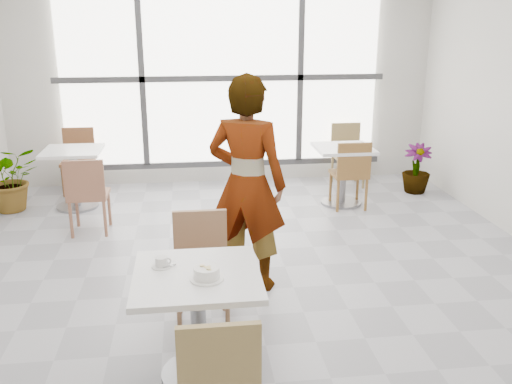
{
  "coord_description": "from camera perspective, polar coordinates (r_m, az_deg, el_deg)",
  "views": [
    {
      "loc": [
        -0.51,
        -4.34,
        2.28
      ],
      "look_at": [
        0.0,
        -0.3,
        1.0
      ],
      "focal_mm": 38.64,
      "sensor_mm": 36.0,
      "label": 1
    }
  ],
  "objects": [
    {
      "name": "floor",
      "position": [
        4.93,
        -0.44,
        -10.1
      ],
      "size": [
        7.0,
        7.0,
        0.0
      ],
      "primitive_type": "plane",
      "color": "#9E9EA5",
      "rests_on": "ground"
    },
    {
      "name": "wall_back",
      "position": [
        7.9,
        -3.53,
        11.73
      ],
      "size": [
        6.0,
        0.0,
        6.0
      ],
      "primitive_type": "plane",
      "rotation": [
        1.57,
        0.0,
        0.0
      ],
      "color": "silver",
      "rests_on": "ground"
    },
    {
      "name": "window",
      "position": [
        7.84,
        -3.5,
        11.68
      ],
      "size": [
        4.6,
        0.07,
        2.52
      ],
      "color": "white",
      "rests_on": "ground"
    },
    {
      "name": "main_table",
      "position": [
        3.63,
        -6.03,
        -11.6
      ],
      "size": [
        0.8,
        0.8,
        0.75
      ],
      "color": "white",
      "rests_on": "ground"
    },
    {
      "name": "chair_near",
      "position": [
        3.03,
        -3.9,
        -18.51
      ],
      "size": [
        0.42,
        0.42,
        0.87
      ],
      "rotation": [
        0.0,
        0.0,
        3.14
      ],
      "color": "#997F4A",
      "rests_on": "ground"
    },
    {
      "name": "chair_far",
      "position": [
        4.31,
        -5.7,
        -7.03
      ],
      "size": [
        0.42,
        0.42,
        0.87
      ],
      "color": "#926848",
      "rests_on": "ground"
    },
    {
      "name": "oatmeal_bowl",
      "position": [
        3.43,
        -5.13,
        -8.36
      ],
      "size": [
        0.21,
        0.21,
        0.09
      ],
      "color": "white",
      "rests_on": "main_table"
    },
    {
      "name": "coffee_cup",
      "position": [
        3.64,
        -9.73,
        -7.2
      ],
      "size": [
        0.16,
        0.13,
        0.07
      ],
      "color": "silver",
      "rests_on": "main_table"
    },
    {
      "name": "person",
      "position": [
        4.69,
        -0.94,
        0.79
      ],
      "size": [
        0.81,
        0.69,
        1.88
      ],
      "primitive_type": "imported",
      "rotation": [
        0.0,
        0.0,
        2.71
      ],
      "color": "black",
      "rests_on": "ground"
    },
    {
      "name": "bg_table_left",
      "position": [
        7.23,
        -18.31,
        2.16
      ],
      "size": [
        0.7,
        0.7,
        0.75
      ],
      "color": "white",
      "rests_on": "ground"
    },
    {
      "name": "bg_table_right",
      "position": [
        7.09,
        8.96,
        2.57
      ],
      "size": [
        0.7,
        0.7,
        0.75
      ],
      "color": "white",
      "rests_on": "ground"
    },
    {
      "name": "bg_chair_left_near",
      "position": [
        6.25,
        -17.08,
        0.1
      ],
      "size": [
        0.42,
        0.42,
        0.87
      ],
      "rotation": [
        0.0,
        0.0,
        3.14
      ],
      "color": "#996248",
      "rests_on": "ground"
    },
    {
      "name": "bg_chair_left_far",
      "position": [
        7.93,
        -17.9,
        3.6
      ],
      "size": [
        0.42,
        0.42,
        0.87
      ],
      "color": "brown",
      "rests_on": "ground"
    },
    {
      "name": "bg_chair_right_near",
      "position": [
        6.9,
        9.8,
        2.22
      ],
      "size": [
        0.42,
        0.42,
        0.87
      ],
      "rotation": [
        0.0,
        0.0,
        3.14
      ],
      "color": "brown",
      "rests_on": "ground"
    },
    {
      "name": "bg_chair_right_far",
      "position": [
        8.0,
        9.4,
        4.33
      ],
      "size": [
        0.42,
        0.42,
        0.87
      ],
      "color": "#A08450",
      "rests_on": "ground"
    },
    {
      "name": "plant_left",
      "position": [
        7.44,
        -24.06,
        1.28
      ],
      "size": [
        0.88,
        0.82,
        0.81
      ],
      "primitive_type": "imported",
      "rotation": [
        0.0,
        0.0,
        0.3
      ],
      "color": "#43743A",
      "rests_on": "ground"
    },
    {
      "name": "plant_right",
      "position": [
        7.83,
        16.27,
        2.34
      ],
      "size": [
        0.47,
        0.47,
        0.67
      ],
      "primitive_type": "imported",
      "rotation": [
        0.0,
        0.0,
        -0.29
      ],
      "color": "#518C4A",
      "rests_on": "ground"
    }
  ]
}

